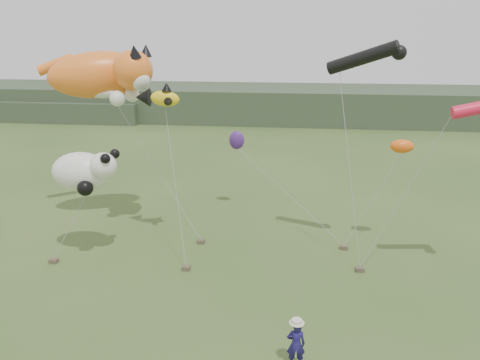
% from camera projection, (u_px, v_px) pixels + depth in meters
% --- Properties ---
extents(ground, '(120.00, 120.00, 0.00)m').
position_uv_depth(ground, '(252.00, 328.00, 17.61)').
color(ground, '#385123').
rests_on(ground, ground).
extents(headland, '(90.00, 13.00, 4.00)m').
position_uv_depth(headland, '(261.00, 104.00, 59.68)').
color(headland, '#2D3D28').
rests_on(headland, ground).
extents(festival_attendant, '(0.64, 0.45, 1.70)m').
position_uv_depth(festival_attendant, '(296.00, 344.00, 15.38)').
color(festival_attendant, '#1B1551').
rests_on(festival_attendant, ground).
extents(sandbag_anchors, '(15.00, 3.48, 0.20)m').
position_uv_depth(sandbag_anchors, '(229.00, 257.00, 23.00)').
color(sandbag_anchors, brown).
rests_on(sandbag_anchors, ground).
extents(cat_kite, '(7.24, 4.59, 3.08)m').
position_uv_depth(cat_kite, '(107.00, 75.00, 24.83)').
color(cat_kite, orange).
rests_on(cat_kite, ground).
extents(fish_kite, '(2.37, 1.58, 1.21)m').
position_uv_depth(fish_kite, '(157.00, 97.00, 22.76)').
color(fish_kite, yellow).
rests_on(fish_kite, ground).
extents(tube_kites, '(8.09, 3.78, 3.16)m').
position_uv_depth(tube_kites, '(416.00, 75.00, 20.18)').
color(tube_kites, black).
rests_on(tube_kites, ground).
extents(panda_kite, '(3.34, 2.16, 2.08)m').
position_uv_depth(panda_kite, '(85.00, 171.00, 22.28)').
color(panda_kite, white).
rests_on(panda_kite, ground).
extents(misc_kites, '(9.81, 5.01, 1.80)m').
position_uv_depth(misc_kites, '(301.00, 143.00, 26.04)').
color(misc_kites, orange).
rests_on(misc_kites, ground).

